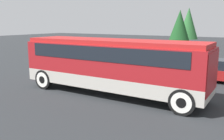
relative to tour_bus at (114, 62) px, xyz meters
The scene contains 6 objects.
ground_plane 1.77m from the tour_bus, behind, with size 120.00×120.00×0.00m, color #26282B.
tour_bus is the anchor object (origin of this frame).
parked_car_near 10.49m from the tour_bus, 121.35° to the left, with size 4.74×1.84×1.40m.
parked_car_mid 7.39m from the tour_bus, 56.23° to the left, with size 4.10×1.89×1.44m.
tree_left 26.67m from the tour_bus, 96.94° to the left, with size 2.84×2.84×5.93m.
tree_center 18.92m from the tour_bus, 96.72° to the left, with size 2.52×2.52×5.28m.
Camera 1 is at (6.76, -10.99, 3.76)m, focal length 40.00 mm.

